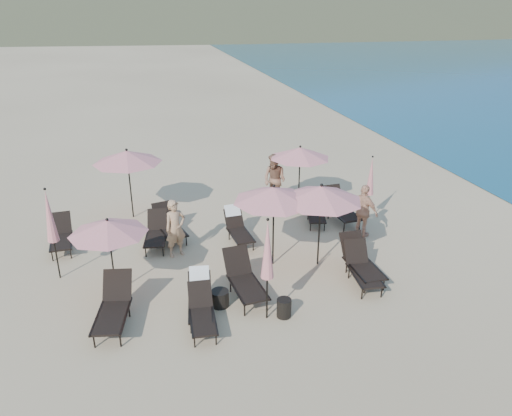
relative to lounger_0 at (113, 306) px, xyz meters
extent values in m
plane|color=#D6BA8C|center=(4.23, -0.04, -0.49)|extent=(800.00, 800.00, 0.00)
cube|color=black|center=(-0.06, -0.30, -0.11)|extent=(0.91, 1.41, 0.05)
cube|color=black|center=(0.11, 0.57, 0.22)|extent=(0.76, 0.61, 0.68)
cylinder|color=black|center=(-0.44, -0.78, -0.30)|extent=(0.04, 0.04, 0.37)
cylinder|color=black|center=(-0.23, 0.32, -0.30)|extent=(0.04, 0.04, 0.37)
cylinder|color=black|center=(0.12, -0.89, -0.30)|extent=(0.04, 0.04, 0.37)
cylinder|color=black|center=(0.33, 0.22, -0.30)|extent=(0.04, 0.04, 0.37)
cube|color=black|center=(-0.37, -0.18, -0.09)|extent=(0.32, 1.46, 0.04)
cube|color=black|center=(0.28, -0.31, -0.09)|extent=(0.32, 1.46, 0.04)
cube|color=black|center=(1.97, -0.38, -0.17)|extent=(0.70, 1.15, 0.05)
cube|color=black|center=(2.07, 0.34, 0.09)|extent=(0.61, 0.48, 0.56)
cylinder|color=black|center=(1.68, -0.80, -0.33)|extent=(0.03, 0.03, 0.31)
cylinder|color=black|center=(1.80, 0.12, -0.33)|extent=(0.03, 0.03, 0.31)
cylinder|color=black|center=(2.15, -0.86, -0.33)|extent=(0.03, 0.03, 0.31)
cylinder|color=black|center=(2.27, 0.06, -0.33)|extent=(0.03, 0.03, 0.31)
cube|color=black|center=(1.71, -0.30, -0.16)|extent=(0.20, 1.21, 0.04)
cube|color=black|center=(2.25, -0.38, -0.16)|extent=(0.20, 1.21, 0.04)
cube|color=white|center=(2.09, 0.47, 0.31)|extent=(0.52, 0.32, 0.34)
cube|color=black|center=(1.96, -0.88, -0.17)|extent=(0.63, 1.13, 0.05)
cube|color=black|center=(2.01, -0.14, 0.10)|extent=(0.59, 0.45, 0.56)
cylinder|color=black|center=(1.70, -1.31, -0.33)|extent=(0.03, 0.03, 0.31)
cylinder|color=black|center=(1.76, -0.38, -0.33)|extent=(0.03, 0.03, 0.31)
cylinder|color=black|center=(2.17, -1.34, -0.33)|extent=(0.03, 0.03, 0.31)
cylinder|color=black|center=(2.23, -0.41, -0.33)|extent=(0.03, 0.03, 0.31)
cube|color=black|center=(1.69, -0.81, -0.16)|extent=(0.11, 1.23, 0.04)
cube|color=black|center=(2.24, -0.85, -0.16)|extent=(0.11, 1.23, 0.04)
cube|color=black|center=(3.26, 0.14, -0.10)|extent=(0.81, 1.38, 0.05)
cube|color=black|center=(3.17, 1.02, 0.22)|extent=(0.73, 0.56, 0.68)
cylinder|color=black|center=(3.03, -0.44, -0.30)|extent=(0.04, 0.04, 0.37)
cylinder|color=black|center=(2.91, 0.69, -0.30)|extent=(0.04, 0.04, 0.37)
cylinder|color=black|center=(3.60, -0.38, -0.30)|extent=(0.04, 0.04, 0.37)
cylinder|color=black|center=(3.48, 0.75, -0.30)|extent=(0.04, 0.04, 0.37)
cube|color=black|center=(2.92, 0.16, -0.09)|extent=(0.19, 1.48, 0.04)
cube|color=black|center=(3.58, 0.22, -0.09)|extent=(0.19, 1.48, 0.04)
cube|color=black|center=(6.53, 0.30, -0.11)|extent=(0.68, 1.29, 0.05)
cube|color=black|center=(6.52, 1.17, 0.20)|extent=(0.67, 0.49, 0.66)
cylinder|color=black|center=(6.26, -0.23, -0.31)|extent=(0.04, 0.04, 0.36)
cylinder|color=black|center=(6.25, 0.87, -0.31)|extent=(0.04, 0.04, 0.36)
cylinder|color=black|center=(6.82, -0.22, -0.31)|extent=(0.04, 0.04, 0.36)
cylinder|color=black|center=(6.80, 0.88, -0.31)|extent=(0.04, 0.04, 0.36)
cube|color=black|center=(6.21, 0.35, -0.10)|extent=(0.06, 1.44, 0.04)
cube|color=black|center=(6.85, 0.36, -0.10)|extent=(0.06, 1.44, 0.04)
cube|color=black|center=(6.39, 0.00, -0.14)|extent=(0.74, 1.26, 0.05)
cube|color=black|center=(6.47, 0.81, 0.16)|extent=(0.67, 0.52, 0.62)
cylinder|color=black|center=(6.09, -0.47, -0.32)|extent=(0.04, 0.04, 0.34)
cylinder|color=black|center=(6.19, 0.56, -0.32)|extent=(0.04, 0.04, 0.34)
cylinder|color=black|center=(6.61, -0.52, -0.32)|extent=(0.04, 0.04, 0.34)
cylinder|color=black|center=(6.71, 0.51, -0.32)|extent=(0.04, 0.04, 0.34)
cube|color=black|center=(6.10, 0.08, -0.13)|extent=(0.17, 1.36, 0.04)
cube|color=black|center=(6.70, 0.02, -0.13)|extent=(0.17, 1.36, 0.04)
cube|color=black|center=(-1.57, 4.10, -0.14)|extent=(0.68, 1.21, 0.05)
cube|color=black|center=(-1.61, 4.89, 0.14)|extent=(0.63, 0.48, 0.61)
cylinder|color=black|center=(-1.79, 3.59, -0.32)|extent=(0.04, 0.04, 0.33)
cylinder|color=black|center=(-1.85, 4.60, -0.32)|extent=(0.04, 0.04, 0.33)
cylinder|color=black|center=(-1.28, 3.62, -0.32)|extent=(0.04, 0.04, 0.33)
cylinder|color=black|center=(-1.34, 4.63, -0.32)|extent=(0.04, 0.04, 0.33)
cube|color=black|center=(-1.86, 4.13, -0.13)|extent=(0.12, 1.32, 0.04)
cube|color=black|center=(-1.28, 4.16, -0.13)|extent=(0.12, 1.32, 0.04)
cube|color=black|center=(1.19, 3.62, -0.15)|extent=(0.79, 1.25, 0.05)
cube|color=black|center=(1.32, 4.40, 0.14)|extent=(0.67, 0.53, 0.60)
cylinder|color=black|center=(0.86, 3.18, -0.32)|extent=(0.04, 0.04, 0.33)
cylinder|color=black|center=(1.02, 4.17, -0.32)|extent=(0.04, 0.04, 0.33)
cylinder|color=black|center=(1.36, 3.10, -0.32)|extent=(0.04, 0.04, 0.33)
cylinder|color=black|center=(1.52, 4.09, -0.32)|extent=(0.04, 0.04, 0.33)
cube|color=black|center=(0.91, 3.71, -0.14)|extent=(0.25, 1.31, 0.04)
cube|color=black|center=(1.49, 3.62, -0.14)|extent=(0.25, 1.31, 0.04)
cube|color=black|center=(1.74, 4.04, -0.13)|extent=(0.91, 1.34, 0.05)
cube|color=black|center=(1.54, 4.84, 0.17)|extent=(0.72, 0.60, 0.63)
cylinder|color=black|center=(1.60, 3.48, -0.31)|extent=(0.04, 0.04, 0.35)
cylinder|color=black|center=(1.35, 4.50, -0.31)|extent=(0.04, 0.04, 0.35)
cylinder|color=black|center=(2.12, 3.61, -0.31)|extent=(0.04, 0.04, 0.35)
cylinder|color=black|center=(1.86, 4.63, -0.31)|extent=(0.04, 0.04, 0.35)
cube|color=black|center=(1.43, 4.02, -0.12)|extent=(0.37, 1.34, 0.04)
cube|color=black|center=(2.02, 4.16, -0.12)|extent=(0.37, 1.34, 0.04)
cube|color=black|center=(3.76, 3.22, -0.16)|extent=(0.67, 1.16, 0.05)
cube|color=black|center=(3.70, 3.97, 0.11)|extent=(0.61, 0.47, 0.57)
cylinder|color=black|center=(3.56, 2.74, -0.33)|extent=(0.03, 0.03, 0.32)
cylinder|color=black|center=(3.48, 3.69, -0.33)|extent=(0.03, 0.03, 0.32)
cylinder|color=black|center=(4.04, 2.78, -0.33)|extent=(0.03, 0.03, 0.32)
cylinder|color=black|center=(3.96, 3.73, -0.33)|extent=(0.03, 0.03, 0.32)
cube|color=black|center=(3.48, 3.24, -0.15)|extent=(0.14, 1.25, 0.04)
cube|color=black|center=(4.04, 3.29, -0.15)|extent=(0.14, 1.25, 0.04)
cube|color=white|center=(3.69, 4.10, 0.33)|extent=(0.52, 0.30, 0.35)
cube|color=black|center=(6.54, 4.03, -0.18)|extent=(0.80, 1.17, 0.04)
cube|color=black|center=(6.71, 4.72, 0.08)|extent=(0.63, 0.53, 0.55)
cylinder|color=black|center=(6.20, 3.66, -0.34)|extent=(0.03, 0.03, 0.30)
cylinder|color=black|center=(6.43, 4.54, -0.34)|extent=(0.03, 0.03, 0.30)
cylinder|color=black|center=(6.65, 3.54, -0.34)|extent=(0.03, 0.03, 0.30)
cylinder|color=black|center=(6.88, 4.42, -0.34)|extent=(0.03, 0.03, 0.30)
cube|color=black|center=(6.29, 4.14, -0.17)|extent=(0.33, 1.17, 0.04)
cube|color=black|center=(6.80, 4.00, -0.17)|extent=(0.33, 1.17, 0.04)
cube|color=black|center=(7.47, 3.86, -0.10)|extent=(0.79, 1.38, 0.06)
cube|color=black|center=(7.40, 4.75, 0.22)|extent=(0.72, 0.55, 0.68)
cylinder|color=black|center=(7.23, 3.29, -0.30)|extent=(0.04, 0.04, 0.38)
cylinder|color=black|center=(7.14, 4.43, -0.30)|extent=(0.04, 0.04, 0.38)
cylinder|color=black|center=(7.80, 3.34, -0.30)|extent=(0.04, 0.04, 0.38)
cylinder|color=black|center=(7.71, 4.47, -0.30)|extent=(0.04, 0.04, 0.38)
cube|color=black|center=(7.14, 3.89, -0.09)|extent=(0.16, 1.49, 0.04)
cube|color=black|center=(7.80, 3.95, -0.09)|extent=(0.16, 1.49, 0.04)
cylinder|color=black|center=(0.01, 1.42, 0.50)|extent=(0.04, 0.04, 1.97)
cone|color=pink|center=(0.01, 1.42, 1.39)|extent=(1.97, 1.97, 0.36)
sphere|color=black|center=(0.01, 1.42, 1.59)|extent=(0.08, 0.08, 0.08)
cylinder|color=black|center=(4.39, 1.86, 0.65)|extent=(0.05, 0.05, 2.27)
cone|color=pink|center=(4.39, 1.86, 1.67)|extent=(2.27, 2.27, 0.41)
sphere|color=black|center=(4.39, 1.86, 1.91)|extent=(0.09, 0.09, 0.09)
cylinder|color=black|center=(5.64, 1.53, 0.66)|extent=(0.05, 0.05, 2.30)
cone|color=pink|center=(5.64, 1.53, 1.70)|extent=(2.30, 2.30, 0.42)
sphere|color=black|center=(5.64, 1.53, 1.94)|extent=(0.09, 0.09, 0.09)
cylinder|color=black|center=(0.57, 6.26, 0.67)|extent=(0.05, 0.05, 2.31)
cone|color=pink|center=(0.57, 6.26, 1.71)|extent=(2.31, 2.31, 0.42)
sphere|color=black|center=(0.57, 6.26, 1.95)|extent=(0.09, 0.09, 0.09)
cylinder|color=black|center=(6.49, 5.75, 0.59)|extent=(0.05, 0.05, 2.15)
cone|color=pink|center=(6.49, 5.75, 1.56)|extent=(2.15, 2.15, 0.39)
sphere|color=black|center=(6.49, 5.75, 1.79)|extent=(0.08, 0.08, 0.08)
cylinder|color=black|center=(3.52, -0.65, 0.08)|extent=(0.04, 0.04, 1.13)
cone|color=pink|center=(3.52, -0.65, 1.36)|extent=(0.31, 0.31, 1.44)
sphere|color=black|center=(3.52, -0.65, 2.11)|extent=(0.07, 0.07, 0.07)
cylinder|color=black|center=(8.32, 3.86, 0.02)|extent=(0.04, 0.04, 1.01)
cone|color=pink|center=(8.32, 3.86, 1.17)|extent=(0.28, 0.28, 1.29)
sphere|color=black|center=(8.32, 3.86, 1.84)|extent=(0.06, 0.06, 0.06)
cylinder|color=black|center=(-1.49, 2.55, 0.08)|extent=(0.04, 0.04, 1.13)
cone|color=pink|center=(-1.49, 2.55, 1.37)|extent=(0.31, 0.31, 1.44)
sphere|color=black|center=(-1.49, 2.55, 2.12)|extent=(0.07, 0.07, 0.07)
cylinder|color=black|center=(2.53, 0.14, -0.28)|extent=(0.45, 0.45, 0.42)
cylinder|color=black|center=(3.94, -0.69, -0.25)|extent=(0.36, 0.36, 0.47)
imported|color=tan|center=(1.77, 3.07, 0.39)|extent=(0.75, 0.61, 1.76)
imported|color=#8E6149|center=(5.70, 6.18, 0.46)|extent=(1.14, 1.17, 1.90)
imported|color=tan|center=(7.67, 2.89, 0.38)|extent=(0.87, 1.10, 1.74)
camera|label=1|loc=(0.81, -10.28, 6.63)|focal=35.00mm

